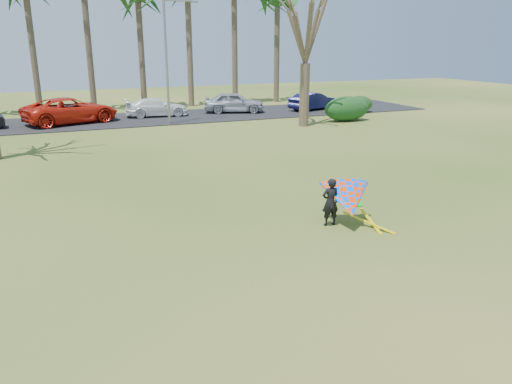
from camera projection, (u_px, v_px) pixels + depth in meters
name	position (u px, v px, depth m)	size (l,w,h in m)	color
ground	(285.00, 252.00, 13.22)	(100.00, 100.00, 0.00)	#245312
parking_strip	(132.00, 119.00, 35.32)	(46.00, 7.00, 0.06)	black
bare_tree_right	(306.00, 21.00, 30.88)	(6.27, 6.27, 9.21)	#46382A
streetlight	(169.00, 55.00, 32.17)	(2.28, 0.18, 8.00)	gray
hedge_near	(347.00, 109.00, 34.53)	(3.44, 1.56, 1.72)	#163E19
hedge_far	(359.00, 104.00, 38.47)	(2.40, 1.13, 1.33)	#193C15
car_2	(71.00, 110.00, 33.33)	(2.83, 6.14, 1.71)	red
car_3	(157.00, 107.00, 36.44)	(1.83, 4.50, 1.31)	white
car_4	(234.00, 102.00, 38.34)	(1.83, 4.56, 1.55)	#A0A4AE
car_5	(313.00, 101.00, 39.84)	(1.47, 4.21, 1.39)	#161843
kite_flyer	(347.00, 199.00, 14.85)	(2.13, 2.39, 2.02)	black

